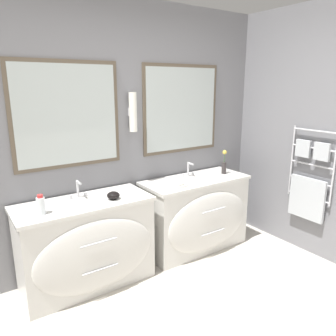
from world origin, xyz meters
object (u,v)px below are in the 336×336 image
object	(u,v)px
vanity_right	(197,214)
vanity_left	(88,244)
flower_vase	(224,164)
toiletry_bottle	(41,205)
amenity_bowl	(113,195)

from	to	relation	value
vanity_right	vanity_left	bearing A→B (deg)	180.00
vanity_right	flower_vase	bearing A→B (deg)	2.29
vanity_right	toiletry_bottle	world-z (taller)	toiletry_bottle
vanity_right	flower_vase	size ratio (longest dim) A/B	4.31
vanity_right	toiletry_bottle	distance (m)	1.70
toiletry_bottle	flower_vase	distance (m)	2.04
amenity_bowl	flower_vase	xyz separation A→B (m)	(1.42, 0.07, 0.07)
amenity_bowl	flower_vase	size ratio (longest dim) A/B	0.42
amenity_bowl	vanity_left	bearing A→B (deg)	167.37
vanity_right	toiletry_bottle	bearing A→B (deg)	-178.20
vanity_right	flower_vase	xyz separation A→B (m)	(0.40, 0.02, 0.51)
amenity_bowl	toiletry_bottle	bearing A→B (deg)	179.68
vanity_left	vanity_right	world-z (taller)	same
toiletry_bottle	vanity_left	bearing A→B (deg)	7.82
toiletry_bottle	flower_vase	bearing A→B (deg)	1.90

